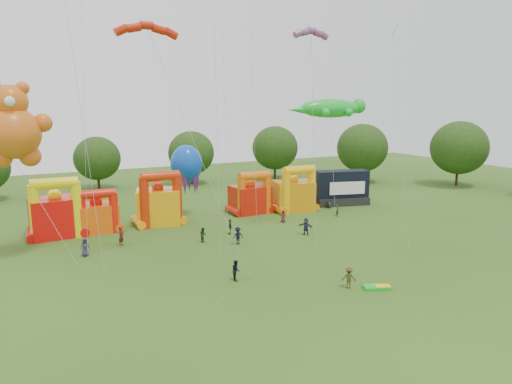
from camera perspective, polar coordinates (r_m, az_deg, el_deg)
name	(u,v)px	position (r m, az deg, el deg)	size (l,w,h in m)	color
ground	(335,313)	(33.40, 9.81, -14.66)	(160.00, 160.00, 0.00)	#2D4B15
tree_ring	(318,226)	(31.05, 7.79, -4.26)	(121.46, 123.54, 12.07)	#352314
bouncy_castle_0	(56,214)	(54.41, -23.70, -2.52)	(5.65, 4.70, 6.72)	red
bouncy_castle_1	(97,215)	(54.76, -19.25, -2.75)	(4.68, 3.86, 5.10)	#EE550C
bouncy_castle_2	(159,204)	(56.16, -12.04, -1.46)	(5.91, 5.19, 6.64)	#F39F0C
bouncy_castle_3	(251,197)	(60.76, -0.66, -0.60)	(5.03, 4.13, 5.73)	red
bouncy_castle_4	(294,193)	(62.26, 4.79, -0.16)	(5.84, 5.05, 6.32)	orange
stage_trailer	(341,188)	(67.04, 10.61, 0.49)	(8.14, 4.66, 4.99)	black
teddy_bear_kite	(31,173)	(45.77, -26.32, 2.11)	(7.60, 6.46, 16.43)	#D45F17
gecko_kite	(332,136)	(62.21, 9.45, 6.88)	(12.41, 6.09, 15.21)	green
octopus_kite	(199,188)	(57.90, -7.17, 0.56)	(5.17, 10.69, 9.33)	#0C47BD
parafoil_kites	(211,142)	(41.03, -5.66, 6.21)	(28.15, 12.37, 26.10)	red
diamond_kites	(229,85)	(42.67, -3.42, 13.18)	(31.94, 17.37, 41.84)	#CE093F
folded_kite_bundle	(377,287)	(37.97, 14.89, -11.42)	(2.23, 1.66, 0.31)	green
spectator_0	(85,247)	(46.82, -20.59, -6.48)	(0.87, 0.57, 1.78)	#2E2844
spectator_1	(121,236)	(49.03, -16.50, -5.33)	(0.72, 0.47, 1.98)	#4F1A16
spectator_2	(203,235)	(48.58, -6.64, -5.33)	(0.78, 0.60, 1.60)	#183D1F
spectator_3	(238,236)	(47.52, -2.30, -5.47)	(1.19, 0.68, 1.84)	black
spectator_4	(230,227)	(51.23, -3.27, -4.33)	(1.01, 0.42, 1.73)	#393417
spectator_5	(306,226)	(51.11, 6.25, -4.30)	(1.79, 0.57, 1.93)	#2A3147
spectator_6	(283,216)	(56.23, 3.41, -3.05)	(0.75, 0.49, 1.53)	#5B1A20
spectator_7	(337,210)	(60.09, 10.15, -2.28)	(0.57, 0.37, 1.55)	#1B4323
spectator_8	(236,270)	(38.24, -2.51, -9.73)	(0.83, 0.65, 1.70)	black
spectator_9	(349,278)	(37.36, 11.53, -10.44)	(1.12, 0.64, 1.73)	#3E3718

